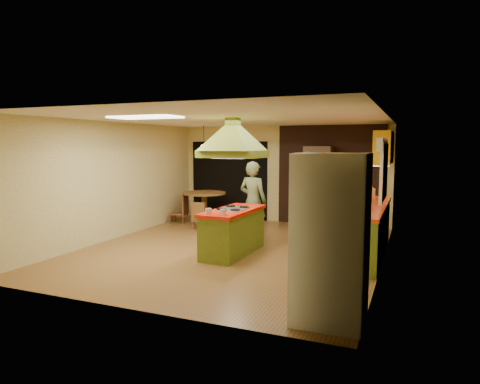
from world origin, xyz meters
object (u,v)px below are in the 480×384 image
at_px(dining_table, 204,201).
at_px(man, 253,201).
at_px(wall_oven, 318,187).
at_px(canister_large, 372,193).
at_px(kitchen_island, 233,231).
at_px(refrigerator, 331,239).

bearing_deg(dining_table, man, -36.01).
bearing_deg(dining_table, wall_oven, 14.95).
distance_m(man, dining_table, 2.27).
height_order(man, wall_oven, wall_oven).
distance_m(dining_table, canister_large, 4.20).
bearing_deg(dining_table, canister_large, -7.57).
distance_m(man, canister_large, 2.45).
bearing_deg(kitchen_island, man, 94.52).
bearing_deg(refrigerator, man, 122.28).
xyz_separation_m(man, wall_oven, (0.92, 2.06, 0.15)).
bearing_deg(wall_oven, canister_large, -45.08).
height_order(refrigerator, dining_table, refrigerator).
bearing_deg(refrigerator, dining_table, 129.66).
bearing_deg(wall_oven, kitchen_island, -107.38).
bearing_deg(refrigerator, kitchen_island, 132.85).
xyz_separation_m(refrigerator, dining_table, (-4.11, 4.87, -0.39)).
height_order(refrigerator, canister_large, refrigerator).
distance_m(kitchen_island, canister_large, 3.05).
xyz_separation_m(man, dining_table, (-1.83, 1.33, -0.26)).
relative_size(wall_oven, canister_large, 9.80).
bearing_deg(kitchen_island, canister_large, 42.97).
height_order(man, canister_large, man).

